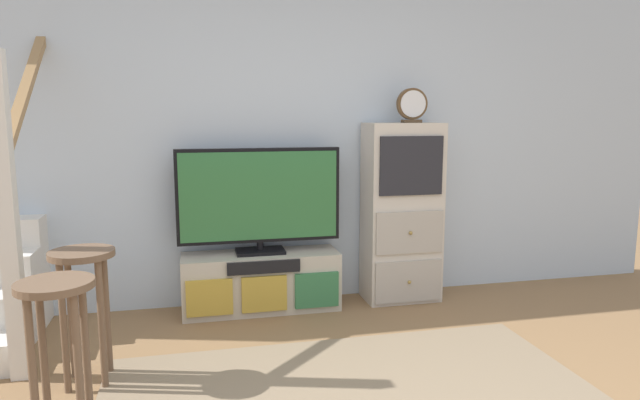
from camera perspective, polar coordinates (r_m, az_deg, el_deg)
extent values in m
cube|color=silver|center=(4.38, -2.76, 7.28)|extent=(6.40, 0.12, 2.70)
cube|color=#BCB29E|center=(4.26, -6.03, -8.27)|extent=(1.16, 0.36, 0.44)
cube|color=#B79333|center=(4.07, -11.20, -9.76)|extent=(0.33, 0.02, 0.26)
cube|color=#B79333|center=(4.09, -5.70, -9.51)|extent=(0.33, 0.02, 0.26)
cube|color=#337042|center=(4.16, -0.32, -9.18)|extent=(0.33, 0.02, 0.26)
cube|color=black|center=(4.04, -5.74, -6.85)|extent=(0.52, 0.02, 0.09)
cube|color=black|center=(4.22, -6.12, -5.21)|extent=(0.36, 0.22, 0.02)
cylinder|color=black|center=(4.21, -6.13, -4.65)|extent=(0.05, 0.05, 0.06)
cube|color=black|center=(4.14, -6.21, 0.46)|extent=(1.20, 0.05, 0.70)
cube|color=#2D6B38|center=(4.11, -6.17, 0.40)|extent=(1.15, 0.01, 0.65)
cube|color=beige|center=(4.43, 8.31, -1.27)|extent=(0.58, 0.34, 1.40)
cube|color=#ADA497|center=(4.38, 9.02, -8.21)|extent=(0.53, 0.02, 0.32)
sphere|color=olive|center=(4.37, 9.11, -8.27)|extent=(0.03, 0.03, 0.03)
cube|color=#ADA497|center=(4.29, 9.15, -3.29)|extent=(0.53, 0.02, 0.32)
sphere|color=olive|center=(4.27, 9.24, -3.34)|extent=(0.03, 0.03, 0.03)
cube|color=#232328|center=(4.21, 9.32, 3.46)|extent=(0.49, 0.02, 0.44)
cube|color=#4C3823|center=(4.36, 9.32, 7.94)|extent=(0.14, 0.08, 0.02)
cylinder|color=brown|center=(4.36, 9.36, 9.65)|extent=(0.24, 0.04, 0.24)
cylinder|color=silver|center=(4.34, 9.49, 9.66)|extent=(0.20, 0.01, 0.20)
cube|color=silver|center=(3.44, -29.21, -1.81)|extent=(0.09, 0.09, 1.80)
cube|color=#9E7547|center=(4.03, -27.49, 11.16)|extent=(0.06, 1.33, 0.99)
cylinder|color=brown|center=(2.84, -27.26, -15.42)|extent=(0.04, 0.04, 0.69)
cylinder|color=brown|center=(2.80, -23.42, -15.52)|extent=(0.04, 0.04, 0.69)
cylinder|color=brown|center=(3.01, -26.37, -14.00)|extent=(0.04, 0.04, 0.69)
cylinder|color=brown|center=(2.97, -22.76, -14.06)|extent=(0.04, 0.04, 0.69)
cylinder|color=brown|center=(2.79, -25.45, -7.82)|extent=(0.34, 0.34, 0.03)
cylinder|color=brown|center=(3.28, -24.68, -11.81)|extent=(0.04, 0.04, 0.71)
cylinder|color=brown|center=(3.25, -21.38, -11.82)|extent=(0.04, 0.04, 0.71)
cylinder|color=brown|center=(3.46, -24.05, -10.74)|extent=(0.04, 0.04, 0.71)
cylinder|color=brown|center=(3.42, -20.92, -10.73)|extent=(0.04, 0.04, 0.71)
cylinder|color=brown|center=(3.25, -23.15, -5.05)|extent=(0.34, 0.34, 0.03)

